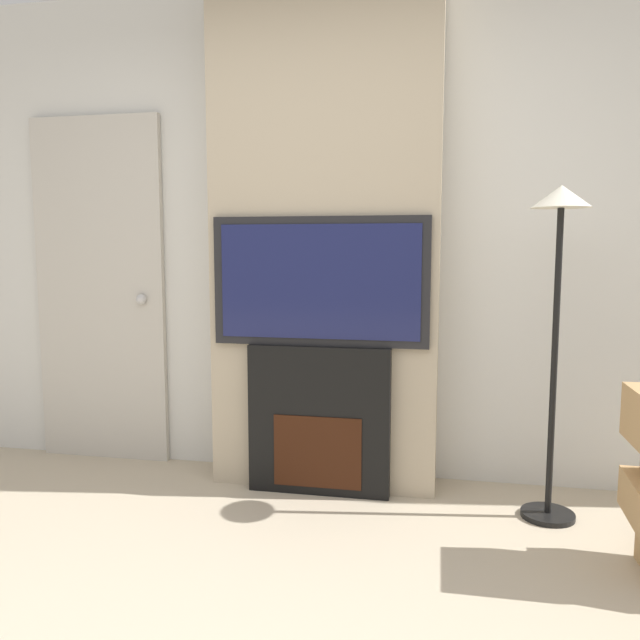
# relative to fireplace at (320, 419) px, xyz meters

# --- Properties ---
(wall_back) EXTENTS (6.00, 0.06, 2.70)m
(wall_back) POSITION_rel_fireplace_xyz_m (0.00, 0.34, 0.96)
(wall_back) COLOR silver
(wall_back) RESTS_ON ground_plane
(chimney_breast) EXTENTS (1.19, 0.31, 2.70)m
(chimney_breast) POSITION_rel_fireplace_xyz_m (0.00, 0.15, 0.96)
(chimney_breast) COLOR tan
(chimney_breast) RESTS_ON ground_plane
(fireplace) EXTENTS (0.74, 0.15, 0.78)m
(fireplace) POSITION_rel_fireplace_xyz_m (0.00, 0.00, 0.00)
(fireplace) COLOR black
(fireplace) RESTS_ON ground_plane
(television) EXTENTS (1.11, 0.07, 0.66)m
(television) POSITION_rel_fireplace_xyz_m (0.00, -0.00, 0.72)
(television) COLOR black
(television) RESTS_ON fireplace
(floor_lamp) EXTENTS (0.26, 0.26, 1.56)m
(floor_lamp) POSITION_rel_fireplace_xyz_m (1.13, -0.11, 0.78)
(floor_lamp) COLOR black
(floor_lamp) RESTS_ON ground_plane
(entry_door) EXTENTS (0.81, 0.09, 2.04)m
(entry_door) POSITION_rel_fireplace_xyz_m (-1.40, 0.28, 0.63)
(entry_door) COLOR #BCB7AD
(entry_door) RESTS_ON ground_plane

